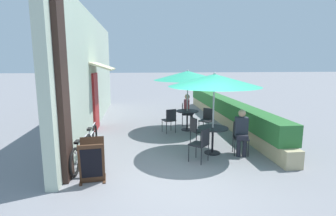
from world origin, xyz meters
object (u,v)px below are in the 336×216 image
Objects in this scene: cafe_chair_near_right at (201,142)px; seated_patron_near_back at (241,130)px; patio_table_mid at (187,116)px; bicycle_second at (92,140)px; cafe_chair_near_back at (241,135)px; cafe_chair_mid_left at (207,118)px; bicycle_leaning at (82,153)px; cafe_chair_near_left at (197,129)px; patio_table_near at (213,134)px; patio_umbrella_near at (214,80)px; cafe_chair_mid_back at (170,119)px; patio_umbrella_mid at (188,76)px; menu_board at (92,161)px; seated_patron_mid_right at (188,108)px; cafe_chair_mid_right at (185,113)px.

seated_patron_near_back reaches higher than cafe_chair_near_right.
patio_table_mid is 0.48× the size of bicycle_second.
cafe_chair_near_back is 0.50× the size of bicycle_second.
cafe_chair_mid_left is 4.66m from bicycle_leaning.
seated_patron_near_back reaches higher than cafe_chair_near_back.
cafe_chair_near_left is at bearing -24.25° from cafe_chair_near_back.
patio_table_near is 0.76m from cafe_chair_near_back.
cafe_chair_mid_left is (0.41, 2.13, -1.50)m from patio_umbrella_near.
cafe_chair_near_right is at bearing -100.74° from cafe_chair_mid_back.
bicycle_second is (-3.11, -2.10, -1.66)m from patio_umbrella_mid.
cafe_chair_mid_back reaches higher than patio_table_near.
bicycle_second is (-3.32, 0.46, -1.66)m from patio_umbrella_near.
menu_board is (-2.11, -3.58, -0.08)m from cafe_chair_mid_back.
cafe_chair_near_left is 1.59m from cafe_chair_mid_left.
bicycle_leaning is at bearing -135.38° from patio_umbrella_mid.
seated_patron_mid_right reaches higher than patio_table_mid.
menu_board is (-3.75, -1.13, -0.25)m from seated_patron_near_back.
cafe_chair_mid_right is at bearing 92.54° from patio_umbrella_near.
cafe_chair_mid_left is 1.00× the size of cafe_chair_mid_back.
patio_umbrella_mid is 1.44× the size of bicycle_leaning.
cafe_chair_near_back is at bearing 12.16° from menu_board.
cafe_chair_mid_back is at bearing -154.81° from patio_umbrella_mid.
seated_patron_mid_right is at bearing 40.74° from bicycle_second.
seated_patron_near_back is 0.51× the size of patio_umbrella_mid.
patio_table_near is 0.76m from cafe_chair_near_left.
menu_board is at bearing 149.67° from cafe_chair_near_right.
menu_board is (-2.81, -3.91, -1.58)m from patio_umbrella_mid.
patio_table_mid is (-0.94, 2.78, -0.14)m from seated_patron_near_back.
bicycle_leaning is (-3.34, -3.87, -0.35)m from seated_patron_mid_right.
menu_board reaches higher than patio_table_mid.
patio_umbrella_mid is (-0.21, 2.56, 0.00)m from patio_umbrella_near.
patio_umbrella_near reaches higher than menu_board.
patio_umbrella_mid reaches higher than patio_table_near.
patio_umbrella_near reaches higher than patio_table_mid.
patio_umbrella_near reaches higher than bicycle_second.
cafe_chair_near_left is at bearing 5.05° from seated_patron_mid_right.
cafe_chair_near_back is at bearing -8.07° from bicycle_second.
cafe_chair_near_right is 1.04× the size of patio_table_mid.
cafe_chair_near_right is 3.05m from bicycle_second.
seated_patron_near_back is (1.20, 0.39, 0.17)m from cafe_chair_near_right.
bicycle_leaning is 0.86m from menu_board.
seated_patron_near_back is 3.65m from cafe_chair_mid_right.
bicycle_leaning is at bearing -170.53° from patio_umbrella_near.
patio_table_near is 3.35m from bicycle_second.
patio_table_near is 0.34× the size of patio_umbrella_near.
seated_patron_mid_right is 5.13m from bicycle_leaning.
patio_table_mid is at bearing 97.13° from patio_umbrella_mid.
cafe_chair_mid_left is 4.09m from bicycle_second.
bicycle_second is at bearing 172.08° from patio_umbrella_near.
cafe_chair_near_right is 2.92m from bicycle_leaning.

